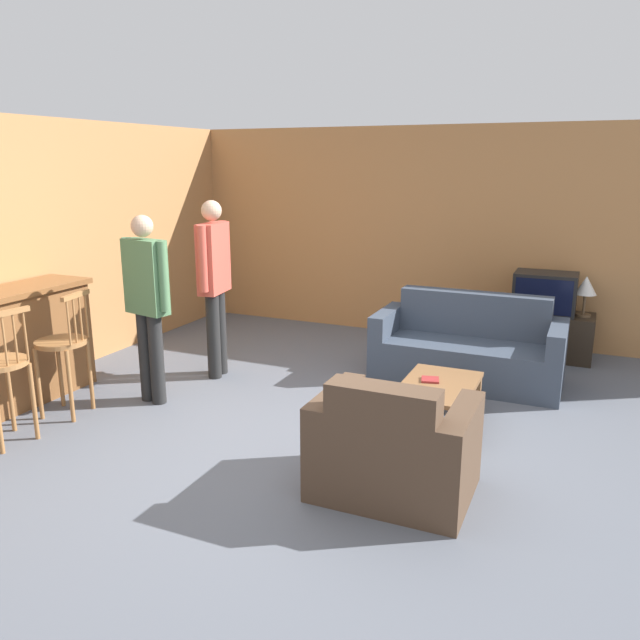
{
  "coord_description": "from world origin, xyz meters",
  "views": [
    {
      "loc": [
        1.91,
        -3.95,
        2.17
      ],
      "look_at": [
        -0.18,
        0.8,
        0.85
      ],
      "focal_mm": 35.0,
      "sensor_mm": 36.0,
      "label": 1
    }
  ],
  "objects_px": {
    "bar_chair_mid": "(63,350)",
    "book_on_table": "(430,380)",
    "couch_far": "(468,351)",
    "tv_unit": "(541,334)",
    "coffee_table": "(438,390)",
    "tv": "(545,293)",
    "person_by_window": "(214,279)",
    "armchair_near": "(393,451)",
    "person_by_counter": "(147,298)",
    "table_lamp": "(586,287)",
    "bar_chair_near": "(1,372)"
  },
  "relations": [
    {
      "from": "table_lamp",
      "to": "person_by_window",
      "type": "height_order",
      "value": "person_by_window"
    },
    {
      "from": "tv",
      "to": "person_by_window",
      "type": "height_order",
      "value": "person_by_window"
    },
    {
      "from": "armchair_near",
      "to": "tv",
      "type": "bearing_deg",
      "value": 80.0
    },
    {
      "from": "table_lamp",
      "to": "person_by_window",
      "type": "distance_m",
      "value": 4.01
    },
    {
      "from": "bar_chair_near",
      "to": "armchair_near",
      "type": "bearing_deg",
      "value": 8.75
    },
    {
      "from": "bar_chair_near",
      "to": "book_on_table",
      "type": "xyz_separation_m",
      "value": [
        2.96,
        1.75,
        -0.21
      ]
    },
    {
      "from": "tv",
      "to": "person_by_counter",
      "type": "bearing_deg",
      "value": -137.49
    },
    {
      "from": "bar_chair_mid",
      "to": "armchair_near",
      "type": "xyz_separation_m",
      "value": [
        3.03,
        -0.16,
        -0.28
      ]
    },
    {
      "from": "armchair_near",
      "to": "book_on_table",
      "type": "bearing_deg",
      "value": 93.16
    },
    {
      "from": "couch_far",
      "to": "tv_unit",
      "type": "height_order",
      "value": "couch_far"
    },
    {
      "from": "person_by_window",
      "to": "armchair_near",
      "type": "bearing_deg",
      "value": -33.43
    },
    {
      "from": "table_lamp",
      "to": "person_by_counter",
      "type": "xyz_separation_m",
      "value": [
        -3.59,
        -2.91,
        0.14
      ]
    },
    {
      "from": "tv_unit",
      "to": "book_on_table",
      "type": "distance_m",
      "value": 2.45
    },
    {
      "from": "armchair_near",
      "to": "book_on_table",
      "type": "relative_size",
      "value": 5.8
    },
    {
      "from": "couch_far",
      "to": "person_by_window",
      "type": "height_order",
      "value": "person_by_window"
    },
    {
      "from": "tv_unit",
      "to": "book_on_table",
      "type": "relative_size",
      "value": 6.25
    },
    {
      "from": "tv_unit",
      "to": "tv",
      "type": "height_order",
      "value": "tv"
    },
    {
      "from": "armchair_near",
      "to": "book_on_table",
      "type": "height_order",
      "value": "armchair_near"
    },
    {
      "from": "bar_chair_mid",
      "to": "book_on_table",
      "type": "xyz_separation_m",
      "value": [
        2.96,
        1.12,
        -0.21
      ]
    },
    {
      "from": "book_on_table",
      "to": "tv",
      "type": "bearing_deg",
      "value": 73.14
    },
    {
      "from": "tv_unit",
      "to": "coffee_table",
      "type": "bearing_deg",
      "value": -104.69
    },
    {
      "from": "couch_far",
      "to": "tv_unit",
      "type": "bearing_deg",
      "value": 62.0
    },
    {
      "from": "bar_chair_mid",
      "to": "tv",
      "type": "relative_size",
      "value": 1.65
    },
    {
      "from": "bar_chair_near",
      "to": "table_lamp",
      "type": "relative_size",
      "value": 2.46
    },
    {
      "from": "coffee_table",
      "to": "tv_unit",
      "type": "xyz_separation_m",
      "value": [
        0.63,
        2.39,
        -0.06
      ]
    },
    {
      "from": "couch_far",
      "to": "table_lamp",
      "type": "xyz_separation_m",
      "value": [
        1.03,
        1.15,
        0.53
      ]
    },
    {
      "from": "bar_chair_near",
      "to": "person_by_window",
      "type": "bearing_deg",
      "value": 72.61
    },
    {
      "from": "bar_chair_near",
      "to": "book_on_table",
      "type": "distance_m",
      "value": 3.44
    },
    {
      "from": "bar_chair_mid",
      "to": "person_by_counter",
      "type": "relative_size",
      "value": 0.64
    },
    {
      "from": "bar_chair_near",
      "to": "armchair_near",
      "type": "height_order",
      "value": "bar_chair_near"
    },
    {
      "from": "book_on_table",
      "to": "person_by_counter",
      "type": "bearing_deg",
      "value": -166.98
    },
    {
      "from": "couch_far",
      "to": "book_on_table",
      "type": "bearing_deg",
      "value": -94.58
    },
    {
      "from": "coffee_table",
      "to": "tv_unit",
      "type": "bearing_deg",
      "value": 75.31
    },
    {
      "from": "armchair_near",
      "to": "tv_unit",
      "type": "relative_size",
      "value": 0.93
    },
    {
      "from": "coffee_table",
      "to": "person_by_counter",
      "type": "height_order",
      "value": "person_by_counter"
    },
    {
      "from": "bar_chair_mid",
      "to": "coffee_table",
      "type": "height_order",
      "value": "bar_chair_mid"
    },
    {
      "from": "book_on_table",
      "to": "table_lamp",
      "type": "distance_m",
      "value": 2.64
    },
    {
      "from": "bar_chair_mid",
      "to": "person_by_window",
      "type": "xyz_separation_m",
      "value": [
        0.64,
        1.41,
        0.43
      ]
    },
    {
      "from": "tv",
      "to": "person_by_window",
      "type": "xyz_separation_m",
      "value": [
        -3.03,
        -2.04,
        0.28
      ]
    },
    {
      "from": "person_by_window",
      "to": "bar_chair_mid",
      "type": "bearing_deg",
      "value": -114.38
    },
    {
      "from": "armchair_near",
      "to": "tv",
      "type": "xyz_separation_m",
      "value": [
        0.64,
        3.62,
        0.43
      ]
    },
    {
      "from": "bar_chair_mid",
      "to": "couch_far",
      "type": "distance_m",
      "value": 3.83
    },
    {
      "from": "couch_far",
      "to": "tv_unit",
      "type": "distance_m",
      "value": 1.31
    },
    {
      "from": "tv",
      "to": "person_by_counter",
      "type": "height_order",
      "value": "person_by_counter"
    },
    {
      "from": "bar_chair_near",
      "to": "couch_far",
      "type": "distance_m",
      "value": 4.24
    },
    {
      "from": "bar_chair_near",
      "to": "person_by_counter",
      "type": "distance_m",
      "value": 1.33
    },
    {
      "from": "book_on_table",
      "to": "coffee_table",
      "type": "bearing_deg",
      "value": -29.8
    },
    {
      "from": "bar_chair_near",
      "to": "person_by_counter",
      "type": "bearing_deg",
      "value": 67.33
    },
    {
      "from": "armchair_near",
      "to": "table_lamp",
      "type": "xyz_separation_m",
      "value": [
        1.05,
        3.62,
        0.53
      ]
    },
    {
      "from": "coffee_table",
      "to": "book_on_table",
      "type": "xyz_separation_m",
      "value": [
        -0.08,
        0.05,
        0.06
      ]
    }
  ]
}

